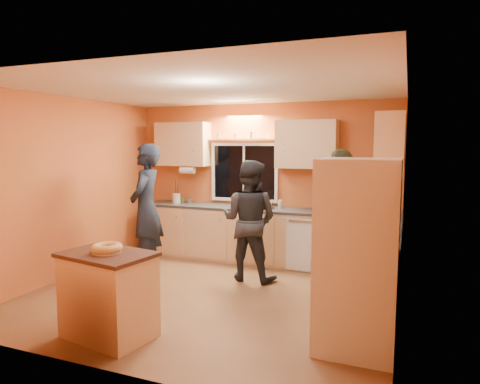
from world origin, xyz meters
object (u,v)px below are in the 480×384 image
at_px(person_left, 146,208).
at_px(person_right, 339,222).
at_px(person_center, 249,220).
at_px(island, 108,294).
at_px(refrigerator, 357,256).

height_order(person_left, person_right, person_left).
height_order(person_center, person_right, person_right).
xyz_separation_m(island, person_right, (1.94, 2.13, 0.50)).
relative_size(refrigerator, person_left, 0.93).
bearing_deg(person_center, person_left, 9.06).
distance_m(refrigerator, person_left, 3.56).
height_order(island, person_right, person_right).
xyz_separation_m(refrigerator, person_right, (-0.39, 1.47, 0.04)).
relative_size(refrigerator, island, 1.83).
distance_m(island, person_left, 2.34).
xyz_separation_m(island, person_center, (0.67, 2.25, 0.41)).
bearing_deg(person_right, person_left, 93.00).
bearing_deg(person_left, person_right, 76.16).
bearing_deg(refrigerator, person_left, 156.42).
relative_size(refrigerator, person_right, 0.96).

